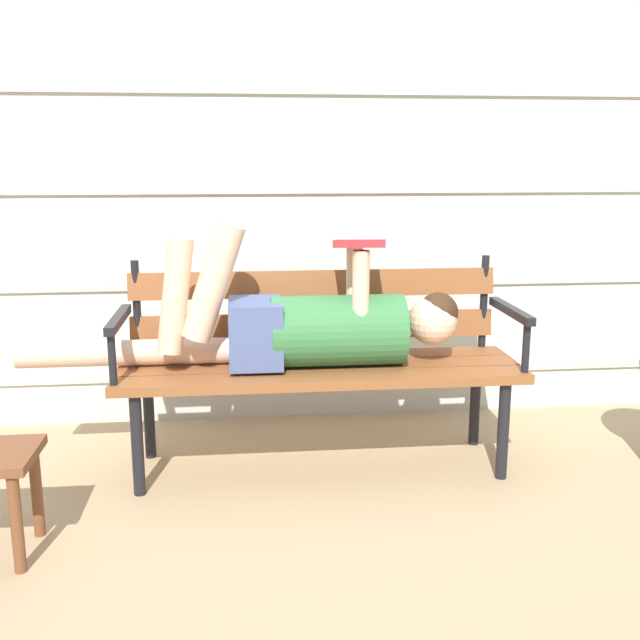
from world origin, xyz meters
TOP-DOWN VIEW (x-y plane):
  - ground_plane at (0.00, 0.00)m, footprint 12.00×12.00m
  - house_siding at (0.00, 0.70)m, footprint 4.15×0.08m
  - park_bench at (0.00, 0.13)m, footprint 1.56×0.46m
  - reclining_person at (-0.06, 0.06)m, footprint 1.69×0.27m

SIDE VIEW (x-z plane):
  - ground_plane at x=0.00m, z-range 0.00..0.00m
  - park_bench at x=0.00m, z-range 0.06..0.87m
  - reclining_person at x=-0.06m, z-range 0.30..0.87m
  - house_siding at x=0.00m, z-range 0.00..2.57m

